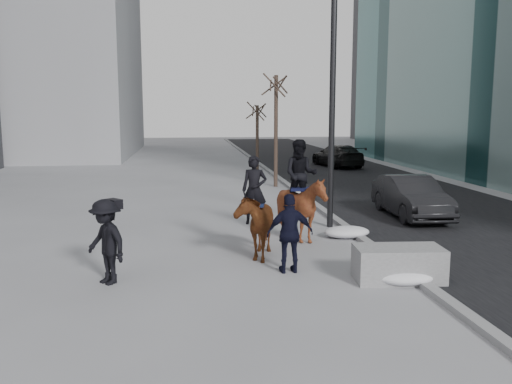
{
  "coord_description": "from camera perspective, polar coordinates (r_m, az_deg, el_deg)",
  "views": [
    {
      "loc": [
        -1.71,
        -12.18,
        3.54
      ],
      "look_at": [
        0.0,
        1.2,
        1.5
      ],
      "focal_mm": 38.0,
      "sensor_mm": 36.0,
      "label": 1
    }
  ],
  "objects": [
    {
      "name": "camera_crew",
      "position": [
        11.52,
        -15.5,
        -5.04
      ],
      "size": [
        1.24,
        1.28,
        1.75
      ],
      "color": "black",
      "rests_on": "ground"
    },
    {
      "name": "planter",
      "position": [
        11.79,
        14.77,
        -7.33
      ],
      "size": [
        1.88,
        1.05,
        0.72
      ],
      "primitive_type": "cube",
      "rotation": [
        0.0,
        0.0,
        -0.08
      ],
      "color": "gray",
      "rests_on": "ground"
    },
    {
      "name": "road",
      "position": [
        24.1,
        13.99,
        -0.1
      ],
      "size": [
        8.0,
        90.0,
        0.01
      ],
      "primitive_type": "cube",
      "color": "black",
      "rests_on": "ground"
    },
    {
      "name": "car_near",
      "position": [
        18.76,
        16.01,
        -0.49
      ],
      "size": [
        1.6,
        4.22,
        1.37
      ],
      "primitive_type": "imported",
      "rotation": [
        0.0,
        0.0,
        -0.03
      ],
      "color": "black",
      "rests_on": "ground"
    },
    {
      "name": "tree_near",
      "position": [
        25.21,
        2.11,
        7.02
      ],
      "size": [
        1.2,
        1.2,
        5.7
      ],
      "primitive_type": null,
      "color": "#36281F",
      "rests_on": "ground"
    },
    {
      "name": "curb",
      "position": [
        22.94,
        4.64,
        -0.16
      ],
      "size": [
        0.25,
        90.0,
        0.12
      ],
      "primitive_type": "cube",
      "color": "gray",
      "rests_on": "ground"
    },
    {
      "name": "tree_far",
      "position": [
        31.83,
        0.13,
        6.05
      ],
      "size": [
        1.2,
        1.2,
        4.26
      ],
      "primitive_type": null,
      "color": "#33281E",
      "rests_on": "ground"
    },
    {
      "name": "snow_piles",
      "position": [
        16.73,
        8.17,
        -3.11
      ],
      "size": [
        1.42,
        11.61,
        0.36
      ],
      "color": "silver",
      "rests_on": "ground"
    },
    {
      "name": "lamppost",
      "position": [
        16.63,
        7.99,
        13.53
      ],
      "size": [
        0.25,
        1.78,
        9.09
      ],
      "color": "black",
      "rests_on": "ground"
    },
    {
      "name": "ground",
      "position": [
        12.8,
        0.69,
        -7.45
      ],
      "size": [
        120.0,
        120.0,
        0.0
      ],
      "primitive_type": "plane",
      "color": "gray",
      "rests_on": "ground"
    },
    {
      "name": "mounted_left",
      "position": [
        13.19,
        -0.11,
        -2.89
      ],
      "size": [
        1.23,
        2.03,
        2.45
      ],
      "color": "#532010",
      "rests_on": "ground"
    },
    {
      "name": "mounted_right",
      "position": [
        14.66,
        4.77,
        -0.97
      ],
      "size": [
        1.86,
        1.98,
        2.77
      ],
      "color": "#501B10",
      "rests_on": "ground"
    },
    {
      "name": "feeder",
      "position": [
        11.88,
        3.6,
        -4.37
      ],
      "size": [
        1.04,
        0.88,
        1.75
      ],
      "color": "black",
      "rests_on": "ground"
    },
    {
      "name": "car_far",
      "position": [
        34.69,
        8.58,
        3.79
      ],
      "size": [
        2.6,
        5.04,
        1.4
      ],
      "primitive_type": "imported",
      "rotation": [
        0.0,
        0.0,
        3.28
      ],
      "color": "black",
      "rests_on": "ground"
    }
  ]
}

